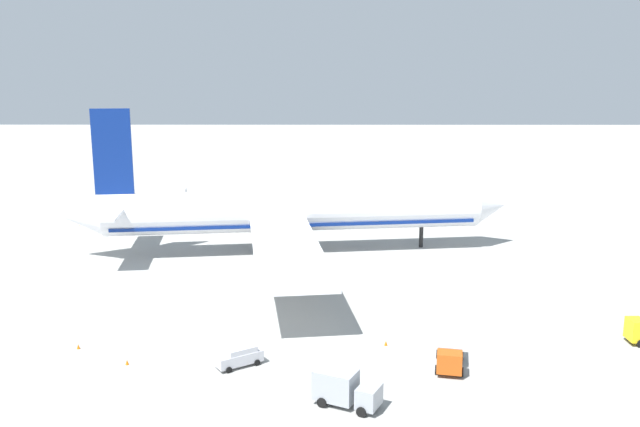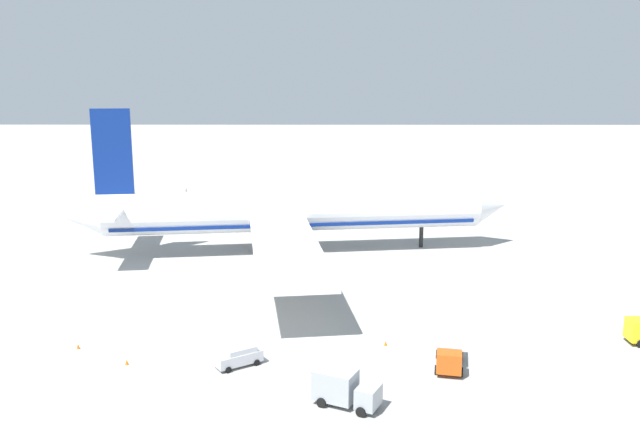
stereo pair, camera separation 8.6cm
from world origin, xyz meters
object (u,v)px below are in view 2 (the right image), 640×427
service_truck_1 (449,354)px  baggage_cart_2 (182,191)px  traffic_cone_0 (386,343)px  service_truck_4 (344,388)px  traffic_cone_3 (78,346)px  service_van (239,356)px  traffic_cone_2 (119,204)px  baggage_cart_0 (137,206)px  baggage_cart_1 (214,198)px  traffic_cone_1 (127,362)px  airliner (288,212)px  traffic_cone_4 (80,224)px

service_truck_1 → baggage_cart_2: size_ratio=2.06×
traffic_cone_0 → service_truck_4: bearing=-110.6°
traffic_cone_3 → service_truck_4: bearing=-23.3°
service_van → traffic_cone_2: size_ratio=9.02×
service_truck_4 → baggage_cart_0: service_truck_4 is taller
baggage_cart_1 → baggage_cart_2: 11.46m
service_truck_1 → traffic_cone_0: service_truck_1 is taller
service_van → baggage_cart_0: service_van is taller
baggage_cart_0 → traffic_cone_1: (22.19, -82.11, 0.01)m
airliner → traffic_cone_3: size_ratio=143.01×
traffic_cone_0 → traffic_cone_4: size_ratio=1.00×
service_truck_1 → service_van: size_ratio=1.25×
airliner → traffic_cone_0: (12.66, -39.05, -6.46)m
service_truck_4 → service_van: size_ratio=1.28×
airliner → service_truck_1: (18.52, -44.35, -5.37)m
traffic_cone_1 → service_truck_1: bearing=-0.6°
service_truck_4 → baggage_cart_1: (-27.94, 99.71, -1.38)m
baggage_cart_0 → traffic_cone_2: size_ratio=5.32×
service_truck_1 → traffic_cone_4: size_ratio=11.31×
airliner → baggage_cart_1: airliner is taller
service_truck_4 → baggage_cart_0: (-43.86, 90.28, -1.38)m
service_van → baggage_cart_2: (-26.74, 98.67, -0.23)m
service_truck_4 → traffic_cone_4: size_ratio=11.53×
traffic_cone_4 → baggage_cart_1: bearing=51.8°
baggage_cart_1 → baggage_cart_2: baggage_cart_2 is taller
traffic_cone_1 → traffic_cone_4: same height
service_van → baggage_cart_2: service_van is taller
traffic_cone_3 → baggage_cart_0: bearing=101.4°
traffic_cone_3 → traffic_cone_4: 63.64m
service_truck_1 → traffic_cone_2: bearing=125.0°
baggage_cart_2 → service_truck_1: bearing=-64.2°
service_truck_1 → traffic_cone_1: bearing=179.4°
baggage_cart_2 → traffic_cone_3: baggage_cart_2 is taller
traffic_cone_0 → traffic_cone_2: same height
service_truck_4 → traffic_cone_1: service_truck_4 is taller
airliner → service_van: size_ratio=15.86×
service_truck_4 → traffic_cone_1: (-21.67, 8.17, -1.37)m
service_truck_1 → baggage_cart_1: service_truck_1 is taller
service_van → traffic_cone_3: size_ratio=9.02×
airliner → baggage_cart_1: size_ratio=25.71×
service_truck_1 → service_van: bearing=179.6°
traffic_cone_3 → traffic_cone_4: same height
traffic_cone_1 → traffic_cone_3: (-6.39, 3.92, 0.00)m
service_truck_4 → traffic_cone_1: size_ratio=11.53×
traffic_cone_1 → service_truck_4: bearing=-20.7°
service_truck_4 → traffic_cone_3: size_ratio=11.53×
airliner → traffic_cone_2: size_ratio=143.01×
baggage_cart_0 → traffic_cone_4: (-6.01, -18.41, 0.01)m
baggage_cart_2 → traffic_cone_0: (41.97, -93.50, -0.53)m
service_van → traffic_cone_4: service_van is taller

